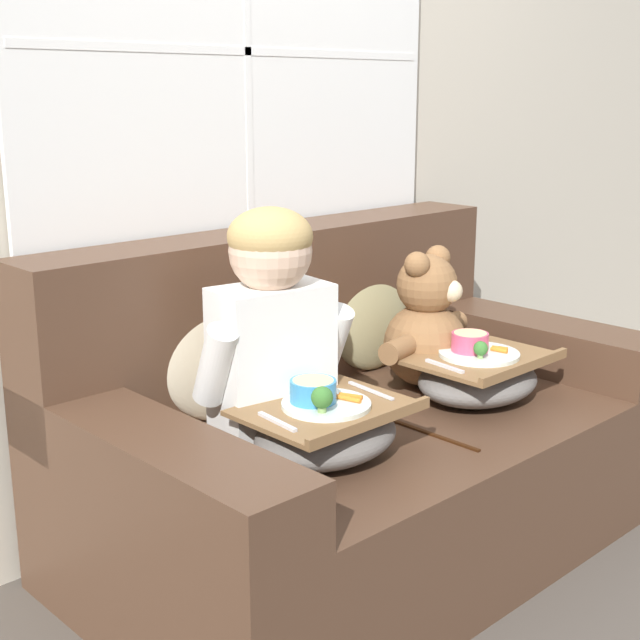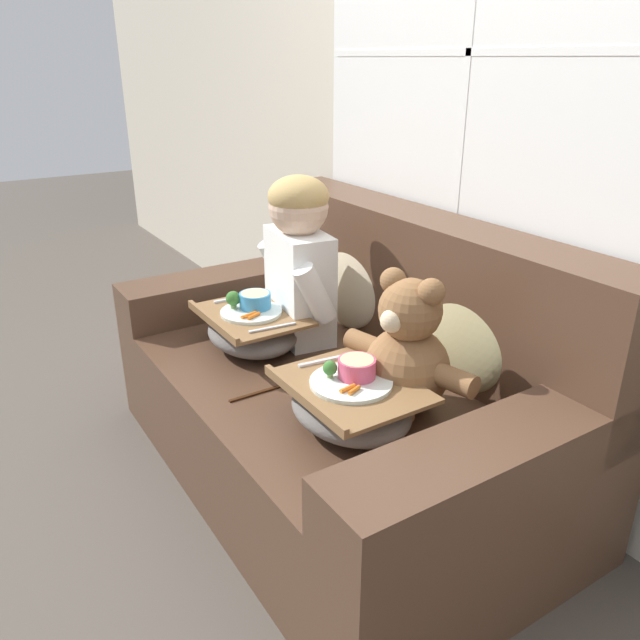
{
  "view_description": "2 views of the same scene",
  "coord_description": "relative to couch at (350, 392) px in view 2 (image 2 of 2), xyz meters",
  "views": [
    {
      "loc": [
        -1.75,
        -1.62,
        1.31
      ],
      "look_at": [
        -0.14,
        0.05,
        0.71
      ],
      "focal_mm": 50.0,
      "sensor_mm": 36.0,
      "label": 1
    },
    {
      "loc": [
        1.57,
        -1.05,
        1.4
      ],
      "look_at": [
        -0.1,
        0.01,
        0.57
      ],
      "focal_mm": 35.0,
      "sensor_mm": 36.0,
      "label": 2
    }
  ],
  "objects": [
    {
      "name": "child_figure",
      "position": [
        -0.31,
        -0.02,
        0.44
      ],
      "size": [
        0.45,
        0.24,
        0.61
      ],
      "color": "white",
      "rests_on": "couch"
    },
    {
      "name": "teddy_bear",
      "position": [
        0.31,
        -0.02,
        0.28
      ],
      "size": [
        0.46,
        0.33,
        0.43
      ],
      "color": "brown",
      "rests_on": "couch"
    },
    {
      "name": "ground_plane",
      "position": [
        0.0,
        -0.07,
        -0.32
      ],
      "size": [
        14.0,
        14.0,
        0.0
      ],
      "primitive_type": "plane",
      "color": "#4C443D"
    },
    {
      "name": "throw_pillow_behind_teddy",
      "position": [
        0.31,
        0.23,
        0.29
      ],
      "size": [
        0.38,
        0.18,
        0.4
      ],
      "color": "tan",
      "rests_on": "couch"
    },
    {
      "name": "couch",
      "position": [
        0.0,
        0.0,
        0.0
      ],
      "size": [
        1.69,
        0.99,
        0.91
      ],
      "color": "#4C3323",
      "rests_on": "ground_plane"
    },
    {
      "name": "lap_tray_teddy",
      "position": [
        0.31,
        -0.22,
        0.18
      ],
      "size": [
        0.41,
        0.33,
        0.2
      ],
      "color": "slate",
      "rests_on": "teddy_bear"
    },
    {
      "name": "wall_back_with_window",
      "position": [
        0.0,
        0.49,
        0.99
      ],
      "size": [
        8.0,
        0.08,
        2.6
      ],
      "color": "beige",
      "rests_on": "ground_plane"
    },
    {
      "name": "throw_pillow_behind_child",
      "position": [
        -0.31,
        0.23,
        0.29
      ],
      "size": [
        0.4,
        0.19,
        0.42
      ],
      "color": "#C1B293",
      "rests_on": "couch"
    },
    {
      "name": "lap_tray_child",
      "position": [
        -0.31,
        -0.22,
        0.18
      ],
      "size": [
        0.41,
        0.32,
        0.21
      ],
      "color": "slate",
      "rests_on": "child_figure"
    }
  ]
}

